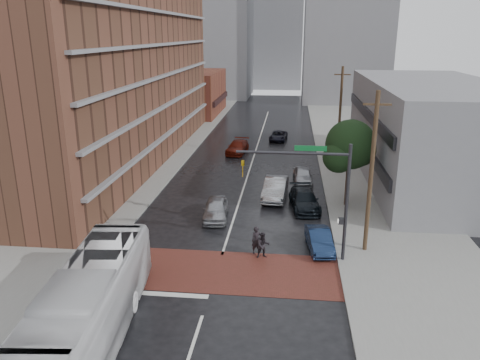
% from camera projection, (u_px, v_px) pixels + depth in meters
% --- Properties ---
extents(ground, '(160.00, 160.00, 0.00)m').
position_uv_depth(ground, '(215.00, 275.00, 26.40)').
color(ground, black).
rests_on(ground, ground).
extents(crosswalk, '(14.00, 5.00, 0.02)m').
position_uv_depth(crosswalk, '(217.00, 271.00, 26.87)').
color(crosswalk, maroon).
rests_on(crosswalk, ground).
extents(sidewalk_west, '(9.00, 90.00, 0.15)m').
position_uv_depth(sidewalk_west, '(148.00, 157.00, 51.27)').
color(sidewalk_west, gray).
rests_on(sidewalk_west, ground).
extents(sidewalk_east, '(9.00, 90.00, 0.15)m').
position_uv_depth(sidewalk_east, '(362.00, 163.00, 48.88)').
color(sidewalk_east, gray).
rests_on(sidewalk_east, ground).
extents(apartment_block, '(10.00, 44.00, 28.00)m').
position_uv_depth(apartment_block, '(112.00, 23.00, 46.40)').
color(apartment_block, brown).
rests_on(apartment_block, ground).
extents(storefront_west, '(8.00, 16.00, 7.00)m').
position_uv_depth(storefront_west, '(195.00, 93.00, 77.78)').
color(storefront_west, brown).
rests_on(storefront_west, ground).
extents(building_east, '(11.00, 26.00, 9.00)m').
position_uv_depth(building_east, '(430.00, 132.00, 42.29)').
color(building_east, gray).
rests_on(building_east, ground).
extents(distant_tower_west, '(18.00, 16.00, 32.00)m').
position_uv_depth(distant_tower_west, '(207.00, 18.00, 96.98)').
color(distant_tower_west, gray).
rests_on(distant_tower_west, ground).
extents(distant_tower_east, '(16.00, 14.00, 36.00)m').
position_uv_depth(distant_tower_east, '(348.00, 5.00, 87.78)').
color(distant_tower_east, gray).
rests_on(distant_tower_east, ground).
extents(distant_tower_center, '(12.00, 10.00, 24.00)m').
position_uv_depth(distant_tower_center, '(277.00, 37.00, 112.84)').
color(distant_tower_center, gray).
rests_on(distant_tower_center, ground).
extents(street_tree, '(4.20, 4.10, 6.90)m').
position_uv_depth(street_tree, '(350.00, 148.00, 35.50)').
color(street_tree, '#332319').
rests_on(street_tree, ground).
extents(signal_mast, '(6.50, 0.30, 7.20)m').
position_uv_depth(signal_mast, '(322.00, 186.00, 26.74)').
color(signal_mast, '#2D2D33').
rests_on(signal_mast, ground).
extents(utility_pole_near, '(1.60, 0.26, 10.00)m').
position_uv_depth(utility_pole_near, '(371.00, 173.00, 27.73)').
color(utility_pole_near, '#473321').
rests_on(utility_pole_near, ground).
extents(utility_pole_far, '(1.60, 0.26, 10.00)m').
position_uv_depth(utility_pole_far, '(340.00, 116.00, 46.69)').
color(utility_pole_far, '#473321').
rests_on(utility_pole_far, ground).
extents(transit_bus, '(4.07, 12.67, 3.47)m').
position_uv_depth(transit_bus, '(88.00, 308.00, 20.17)').
color(transit_bus, silver).
rests_on(transit_bus, ground).
extents(pedestrian_a, '(0.75, 0.63, 1.75)m').
position_uv_depth(pedestrian_a, '(257.00, 240.00, 28.76)').
color(pedestrian_a, black).
rests_on(pedestrian_a, ground).
extents(pedestrian_b, '(0.94, 0.82, 1.63)m').
position_uv_depth(pedestrian_b, '(263.00, 245.00, 28.24)').
color(pedestrian_b, black).
rests_on(pedestrian_b, ground).
extents(car_travel_a, '(2.10, 4.45, 1.47)m').
position_uv_depth(car_travel_a, '(216.00, 209.00, 34.26)').
color(car_travel_a, '#A0A2A8').
rests_on(car_travel_a, ground).
extents(car_travel_b, '(2.14, 5.22, 1.68)m').
position_uv_depth(car_travel_b, '(275.00, 188.00, 38.50)').
color(car_travel_b, '#AEB2B6').
rests_on(car_travel_b, ground).
extents(car_travel_c, '(2.50, 5.06, 1.41)m').
position_uv_depth(car_travel_c, '(237.00, 147.00, 52.97)').
color(car_travel_c, '#65160B').
rests_on(car_travel_c, ground).
extents(suv_travel, '(2.40, 4.44, 1.18)m').
position_uv_depth(suv_travel, '(278.00, 136.00, 59.27)').
color(suv_travel, black).
rests_on(suv_travel, ground).
extents(car_parked_near, '(1.83, 4.02, 1.28)m').
position_uv_depth(car_parked_near, '(319.00, 240.00, 29.38)').
color(car_parked_near, '#122241').
rests_on(car_parked_near, ground).
extents(car_parked_mid, '(2.68, 5.19, 1.44)m').
position_uv_depth(car_parked_mid, '(304.00, 200.00, 36.19)').
color(car_parked_mid, black).
rests_on(car_parked_mid, ground).
extents(car_parked_far, '(1.86, 4.22, 1.41)m').
position_uv_depth(car_parked_far, '(303.00, 175.00, 42.47)').
color(car_parked_far, '#97989E').
rests_on(car_parked_far, ground).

